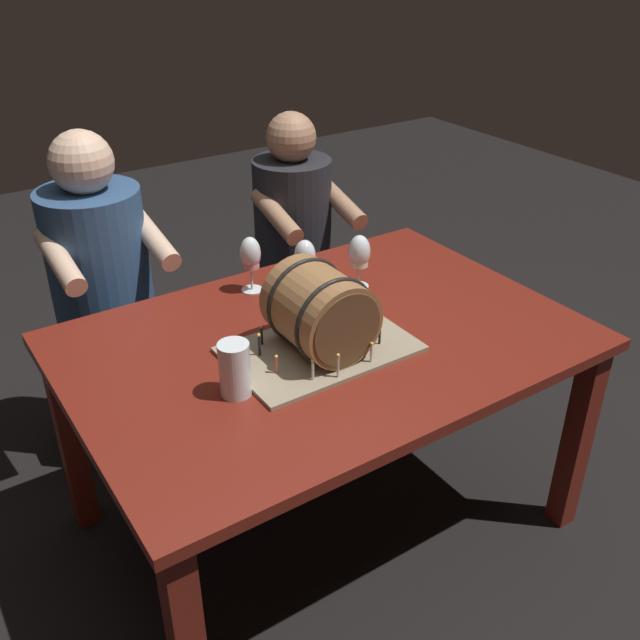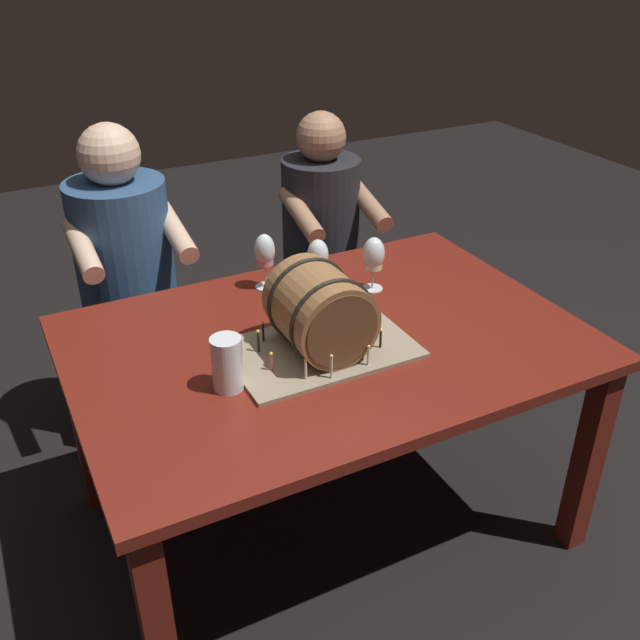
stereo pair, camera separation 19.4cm
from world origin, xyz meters
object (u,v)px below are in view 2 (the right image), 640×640
object	(u,v)px
barrel_cake	(320,315)
dining_table	(327,364)
beer_pint	(227,365)
wine_glass_empty	(318,256)
person_seated_left	(131,298)
person_seated_right	(321,267)
wine_glass_rose	(265,253)
wine_glass_white	(374,256)

from	to	relation	value
barrel_cake	dining_table	bearing A→B (deg)	47.11
beer_pint	wine_glass_empty	bearing A→B (deg)	39.77
person_seated_left	beer_pint	bearing A→B (deg)	-86.90
person_seated_left	person_seated_right	world-z (taller)	person_seated_left
dining_table	wine_glass_empty	distance (m)	0.36
dining_table	beer_pint	size ratio (longest dim) A/B	9.88
barrel_cake	wine_glass_rose	xyz separation A→B (m)	(0.02, 0.43, 0.01)
wine_glass_rose	person_seated_left	xyz separation A→B (m)	(-0.36, 0.44, -0.28)
wine_glass_empty	wine_glass_white	bearing A→B (deg)	-20.07
dining_table	barrel_cake	size ratio (longest dim) A/B	2.84
wine_glass_empty	beer_pint	distance (m)	0.59
person_seated_left	barrel_cake	bearing A→B (deg)	-68.55
wine_glass_empty	person_seated_left	world-z (taller)	person_seated_left
person_seated_left	person_seated_right	xyz separation A→B (m)	(0.79, -0.00, -0.05)
wine_glass_rose	person_seated_left	world-z (taller)	person_seated_left
wine_glass_white	wine_glass_rose	distance (m)	0.35
barrel_cake	wine_glass_white	xyz separation A→B (m)	(0.33, 0.26, 0.00)
wine_glass_empty	wine_glass_white	distance (m)	0.18
wine_glass_empty	person_seated_right	xyz separation A→B (m)	(0.29, 0.55, -0.34)
dining_table	beer_pint	world-z (taller)	beer_pint
barrel_cake	person_seated_left	bearing A→B (deg)	111.45
dining_table	wine_glass_rose	bearing A→B (deg)	95.10
barrel_cake	wine_glass_rose	size ratio (longest dim) A/B	2.75
wine_glass_white	beer_pint	world-z (taller)	wine_glass_white
barrel_cake	wine_glass_rose	distance (m)	0.43
dining_table	person_seated_right	bearing A→B (deg)	64.04
dining_table	wine_glass_rose	distance (m)	0.43
wine_glass_empty	wine_glass_rose	size ratio (longest dim) A/B	0.98
wine_glass_empty	person_seated_right	world-z (taller)	person_seated_right
dining_table	person_seated_right	size ratio (longest dim) A/B	1.26
dining_table	person_seated_right	world-z (taller)	person_seated_right
beer_pint	person_seated_left	size ratio (longest dim) A/B	0.12
dining_table	barrel_cake	xyz separation A→B (m)	(-0.05, -0.06, 0.21)
beer_pint	person_seated_left	distance (m)	0.95
dining_table	wine_glass_white	world-z (taller)	wine_glass_white
dining_table	wine_glass_empty	bearing A→B (deg)	68.72
person_seated_right	wine_glass_empty	bearing A→B (deg)	-118.10
beer_pint	person_seated_left	bearing A→B (deg)	93.10
wine_glass_white	person_seated_right	distance (m)	0.70
wine_glass_empty	person_seated_right	distance (m)	0.70
beer_pint	person_seated_left	xyz separation A→B (m)	(-0.05, 0.92, -0.23)
wine_glass_empty	wine_glass_rose	bearing A→B (deg)	141.40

